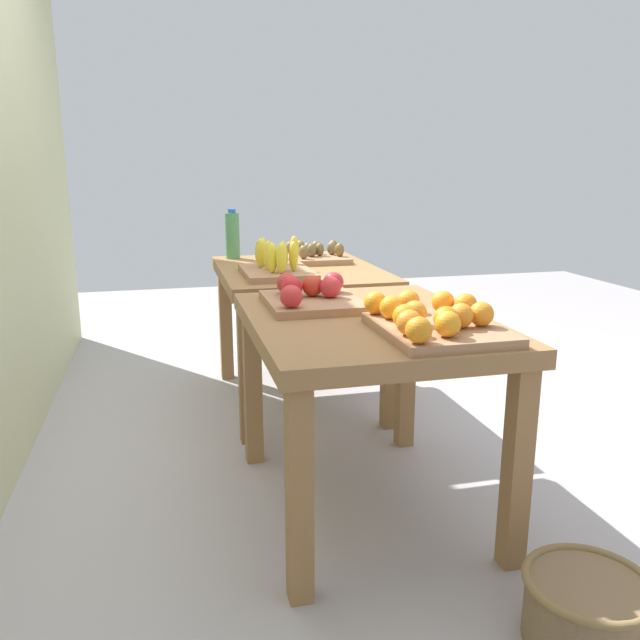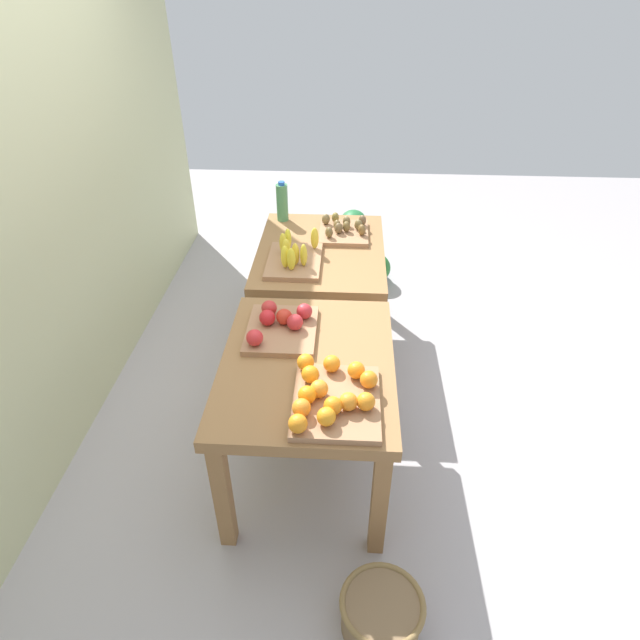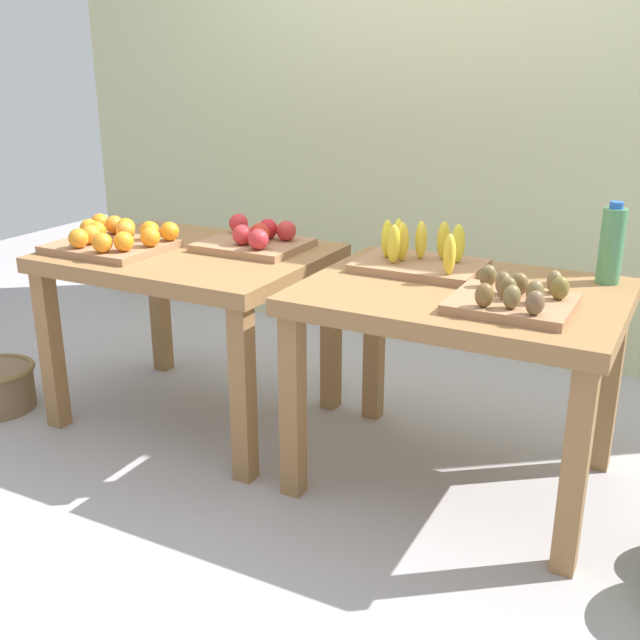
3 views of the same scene
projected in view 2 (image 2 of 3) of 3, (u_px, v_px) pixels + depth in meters
ground_plane at (316, 393)px, 3.31m from camera, size 8.00×8.00×0.00m
back_wall at (31, 148)px, 2.51m from camera, size 4.40×0.12×3.00m
display_table_left at (308, 378)px, 2.50m from camera, size 1.04×0.80×0.72m
display_table_right at (321, 263)px, 3.41m from camera, size 1.04×0.80×0.72m
orange_bin at (332, 396)px, 2.18m from camera, size 0.46×0.38×0.11m
apple_bin at (281, 325)px, 2.60m from camera, size 0.40×0.34×0.11m
banana_crate at (294, 257)px, 3.16m from camera, size 0.44×0.32×0.17m
kiwi_bin at (344, 230)px, 3.49m from camera, size 0.36×0.32×0.10m
water_bottle at (282, 202)px, 3.63m from camera, size 0.08×0.08×0.28m
watermelon_pile at (355, 254)px, 4.44m from camera, size 0.65×0.62×0.50m
wicker_basket at (381, 614)px, 2.11m from camera, size 0.34×0.34×0.19m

